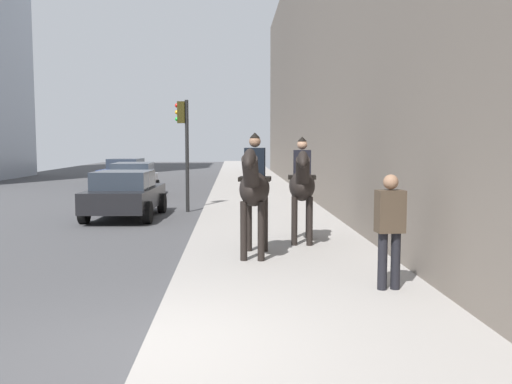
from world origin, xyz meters
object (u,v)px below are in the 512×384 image
Objects in this scene: mounted_horse_near at (254,187)px; pedestrian_greeting at (390,224)px; car_far_lane at (133,179)px; car_mid_lane at (125,194)px; car_near_lane at (125,172)px; traffic_light_near_curb at (184,137)px; mounted_horse_far at (302,184)px.

pedestrian_greeting is at bearing 45.44° from mounted_horse_near.
car_mid_lane is at bearing 5.63° from car_far_lane.
traffic_light_near_curb is at bearing 22.44° from car_near_lane.
car_far_lane is (11.46, 5.71, -0.63)m from mounted_horse_far.
car_mid_lane is at bearing 27.02° from pedestrian_greeting.
traffic_light_near_curb is (1.44, -1.67, 1.73)m from car_mid_lane.
pedestrian_greeting is 0.37× the size of car_near_lane.
car_near_lane is 1.26× the size of traffic_light_near_curb.
mounted_horse_far is 6.84m from car_mid_lane.
mounted_horse_far is 0.62× the size of traffic_light_near_curb.
mounted_horse_near is 1.03× the size of mounted_horse_far.
car_mid_lane is (4.88, 4.75, -0.65)m from mounted_horse_far.
car_near_lane is (19.16, 6.15, -0.70)m from mounted_horse_near.
car_mid_lane is at bearing -129.31° from mounted_horse_far.
mounted_horse_far is at bearing 24.62° from car_near_lane.
traffic_light_near_curb is at bearing 15.50° from pedestrian_greeting.
pedestrian_greeting is 0.38× the size of car_far_lane.
mounted_horse_near is at bearing 32.60° from pedestrian_greeting.
mounted_horse_near is at bearing 20.16° from car_near_lane.
traffic_light_near_curb is (6.31, 3.08, 1.07)m from mounted_horse_far.
pedestrian_greeting is (-2.42, -1.89, -0.35)m from mounted_horse_near.
mounted_horse_far is (1.46, -1.09, -0.05)m from mounted_horse_near.
mounted_horse_near is 1.38× the size of pedestrian_greeting.
pedestrian_greeting is 0.43× the size of car_mid_lane.
traffic_light_near_curb reaches higher than car_mid_lane.
car_mid_lane is (8.76, 5.55, -0.36)m from pedestrian_greeting.
mounted_horse_far is at bearing -133.52° from car_mid_lane.
car_near_lane is at bearing -154.68° from mounted_horse_near.
mounted_horse_near is 3.09m from pedestrian_greeting.
mounted_horse_far reaches higher than car_far_lane.
car_near_lane is 12.24m from traffic_light_near_curb.
car_far_lane is (-6.24, -1.53, 0.02)m from car_near_lane.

